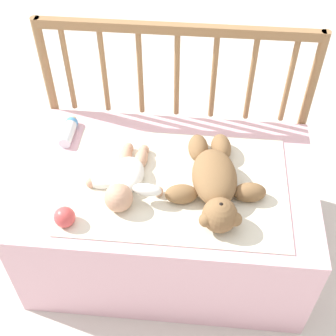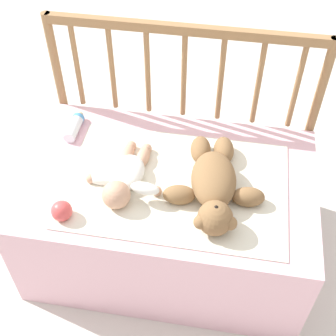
% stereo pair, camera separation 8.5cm
% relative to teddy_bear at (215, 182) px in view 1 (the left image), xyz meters
% --- Properties ---
extents(ground_plane, '(12.00, 12.00, 0.00)m').
position_rel_teddy_bear_xyz_m(ground_plane, '(-0.17, 0.05, -0.52)').
color(ground_plane, silver).
extents(crib_mattress, '(1.09, 0.69, 0.46)m').
position_rel_teddy_bear_xyz_m(crib_mattress, '(-0.17, 0.05, -0.28)').
color(crib_mattress, '#EDB7C6').
rests_on(crib_mattress, ground_plane).
extents(crib_rail, '(1.09, 0.04, 0.88)m').
position_rel_teddy_bear_xyz_m(crib_rail, '(-0.17, 0.42, 0.09)').
color(crib_rail, '#997047').
rests_on(crib_rail, ground_plane).
extents(blanket, '(0.80, 0.53, 0.01)m').
position_rel_teddy_bear_xyz_m(blanket, '(-0.13, 0.02, -0.05)').
color(blanket, silver).
rests_on(blanket, crib_mattress).
extents(teddy_bear, '(0.36, 0.47, 0.12)m').
position_rel_teddy_bear_xyz_m(teddy_bear, '(0.00, 0.00, 0.00)').
color(teddy_bear, olive).
rests_on(teddy_bear, crib_mattress).
extents(baby, '(0.29, 0.34, 0.10)m').
position_rel_teddy_bear_xyz_m(baby, '(-0.32, -0.00, -0.01)').
color(baby, white).
rests_on(baby, crib_mattress).
extents(baby_bottle, '(0.05, 0.16, 0.05)m').
position_rel_teddy_bear_xyz_m(baby_bottle, '(-0.59, 0.25, -0.03)').
color(baby_bottle, white).
rests_on(baby_bottle, crib_mattress).
extents(toy_ball, '(0.07, 0.07, 0.07)m').
position_rel_teddy_bear_xyz_m(toy_ball, '(-0.49, -0.19, -0.02)').
color(toy_ball, '#DB4C4C').
rests_on(toy_ball, crib_mattress).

